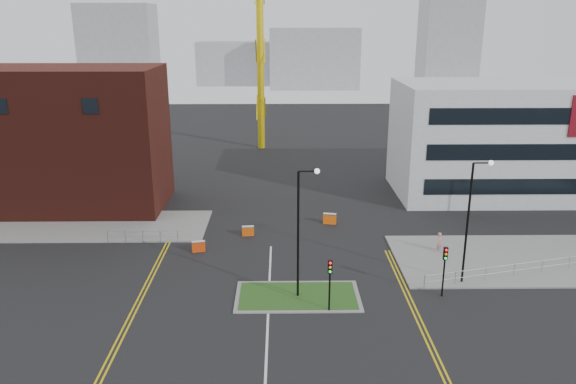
# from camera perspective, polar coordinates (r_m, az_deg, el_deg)

# --- Properties ---
(ground) EXTENTS (200.00, 200.00, 0.00)m
(ground) POSITION_cam_1_polar(r_m,az_deg,el_deg) (32.59, -2.25, -17.19)
(ground) COLOR black
(ground) RESTS_ON ground
(pavement_left) EXTENTS (28.00, 8.00, 0.12)m
(pavement_left) POSITION_cam_1_polar(r_m,az_deg,el_deg) (56.23, -22.52, -3.21)
(pavement_left) COLOR slate
(pavement_left) RESTS_ON ground
(pavement_right) EXTENTS (24.00, 10.00, 0.12)m
(pavement_right) POSITION_cam_1_polar(r_m,az_deg,el_deg) (49.54, 24.72, -6.20)
(pavement_right) COLOR slate
(pavement_right) RESTS_ON ground
(island_kerb) EXTENTS (8.60, 4.60, 0.08)m
(island_kerb) POSITION_cam_1_polar(r_m,az_deg,el_deg) (39.44, 1.00, -10.55)
(island_kerb) COLOR slate
(island_kerb) RESTS_ON ground
(grass_island) EXTENTS (8.00, 4.00, 0.12)m
(grass_island) POSITION_cam_1_polar(r_m,az_deg,el_deg) (39.43, 1.00, -10.52)
(grass_island) COLOR #224517
(grass_island) RESTS_ON ground
(brick_building) EXTENTS (24.20, 10.07, 14.24)m
(brick_building) POSITION_cam_1_polar(r_m,az_deg,el_deg) (60.95, -23.85, 4.80)
(brick_building) COLOR #431610
(brick_building) RESTS_ON ground
(office_block) EXTENTS (25.00, 12.20, 12.00)m
(office_block) POSITION_cam_1_polar(r_m,az_deg,el_deg) (65.19, 22.04, 4.98)
(office_block) COLOR silver
(office_block) RESTS_ON ground
(streetlamp_island) EXTENTS (1.46, 0.36, 9.18)m
(streetlamp_island) POSITION_cam_1_polar(r_m,az_deg,el_deg) (37.25, 1.38, -3.21)
(streetlamp_island) COLOR black
(streetlamp_island) RESTS_ON ground
(streetlamp_right_near) EXTENTS (1.46, 0.36, 9.18)m
(streetlamp_right_near) POSITION_cam_1_polar(r_m,az_deg,el_deg) (41.32, 18.15, -2.01)
(streetlamp_right_near) COLOR black
(streetlamp_right_near) RESTS_ON ground
(traffic_light_island) EXTENTS (0.28, 0.33, 3.65)m
(traffic_light_island) POSITION_cam_1_polar(r_m,az_deg,el_deg) (36.62, 4.28, -8.47)
(traffic_light_island) COLOR black
(traffic_light_island) RESTS_ON ground
(traffic_light_right) EXTENTS (0.28, 0.33, 3.65)m
(traffic_light_right) POSITION_cam_1_polar(r_m,az_deg,el_deg) (39.88, 15.64, -6.87)
(traffic_light_right) COLOR black
(traffic_light_right) RESTS_ON ground
(railing_left) EXTENTS (6.05, 0.05, 1.10)m
(railing_left) POSITION_cam_1_polar(r_m,az_deg,el_deg) (49.68, -14.56, -4.20)
(railing_left) COLOR gray
(railing_left) RESTS_ON ground
(railing_right) EXTENTS (19.05, 5.05, 1.10)m
(railing_right) POSITION_cam_1_polar(r_m,az_deg,el_deg) (46.58, 24.42, -6.67)
(railing_right) COLOR gray
(railing_right) RESTS_ON ground
(centre_line) EXTENTS (0.15, 30.00, 0.01)m
(centre_line) POSITION_cam_1_polar(r_m,az_deg,el_deg) (34.26, -2.16, -15.29)
(centre_line) COLOR silver
(centre_line) RESTS_ON ground
(yellow_left_a) EXTENTS (0.12, 24.00, 0.01)m
(yellow_left_a) POSITION_cam_1_polar(r_m,az_deg,el_deg) (42.39, -14.32, -9.10)
(yellow_left_a) COLOR gold
(yellow_left_a) RESTS_ON ground
(yellow_left_b) EXTENTS (0.12, 24.00, 0.01)m
(yellow_left_b) POSITION_cam_1_polar(r_m,az_deg,el_deg) (42.32, -13.92, -9.11)
(yellow_left_b) COLOR gold
(yellow_left_b) RESTS_ON ground
(yellow_right_a) EXTENTS (0.12, 20.00, 0.01)m
(yellow_right_a) POSITION_cam_1_polar(r_m,az_deg,el_deg) (38.66, 12.51, -11.66)
(yellow_right_a) COLOR gold
(yellow_right_a) RESTS_ON ground
(yellow_right_b) EXTENTS (0.12, 20.00, 0.01)m
(yellow_right_b) POSITION_cam_1_polar(r_m,az_deg,el_deg) (38.73, 12.95, -11.64)
(yellow_right_b) COLOR gold
(yellow_right_b) RESTS_ON ground
(skyline_a) EXTENTS (18.00, 12.00, 22.00)m
(skyline_a) POSITION_cam_1_polar(r_m,az_deg,el_deg) (152.65, -16.76, 13.72)
(skyline_a) COLOR gray
(skyline_a) RESTS_ON ground
(skyline_b) EXTENTS (24.00, 12.00, 16.00)m
(skyline_b) POSITION_cam_1_polar(r_m,az_deg,el_deg) (157.50, 2.66, 13.40)
(skyline_b) COLOR gray
(skyline_b) RESTS_ON ground
(skyline_c) EXTENTS (14.00, 12.00, 28.00)m
(skyline_c) POSITION_cam_1_polar(r_m,az_deg,el_deg) (158.23, 16.01, 14.97)
(skyline_c) COLOR gray
(skyline_c) RESTS_ON ground
(skyline_d) EXTENTS (30.00, 12.00, 12.00)m
(skyline_d) POSITION_cam_1_polar(r_m,az_deg,el_deg) (167.58, -3.87, 12.92)
(skyline_d) COLOR gray
(skyline_d) RESTS_ON ground
(pedestrian) EXTENTS (0.74, 0.72, 1.72)m
(pedestrian) POSITION_cam_1_polar(r_m,az_deg,el_deg) (47.77, 15.17, -4.98)
(pedestrian) COLOR tan
(pedestrian) RESTS_ON ground
(barrier_left) EXTENTS (1.13, 0.58, 0.91)m
(barrier_left) POSITION_cam_1_polar(r_m,az_deg,el_deg) (46.97, -9.08, -5.44)
(barrier_left) COLOR red
(barrier_left) RESTS_ON ground
(barrier_mid) EXTENTS (1.08, 0.47, 0.88)m
(barrier_mid) POSITION_cam_1_polar(r_m,az_deg,el_deg) (49.83, -4.09, -3.92)
(barrier_mid) COLOR #D24F0B
(barrier_mid) RESTS_ON ground
(barrier_right) EXTENTS (1.25, 0.63, 1.00)m
(barrier_right) POSITION_cam_1_polar(r_m,az_deg,el_deg) (52.65, 4.26, -2.67)
(barrier_right) COLOR #F25D0D
(barrier_right) RESTS_ON ground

